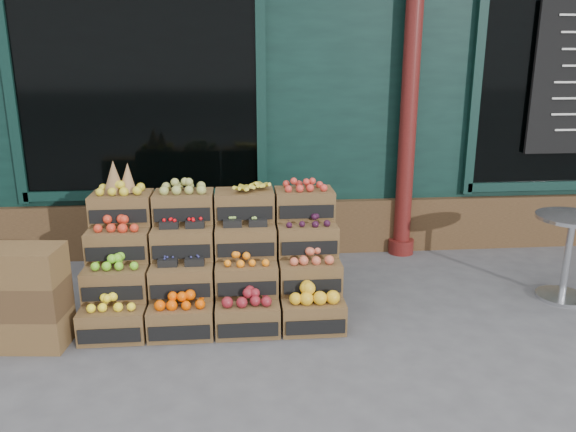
{
  "coord_description": "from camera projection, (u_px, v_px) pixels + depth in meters",
  "views": [
    {
      "loc": [
        -0.61,
        -3.79,
        2.14
      ],
      "look_at": [
        -0.2,
        0.7,
        0.85
      ],
      "focal_mm": 35.0,
      "sensor_mm": 36.0,
      "label": 1
    }
  ],
  "objects": [
    {
      "name": "ground",
      "position": [
        322.0,
        348.0,
        4.27
      ],
      "size": [
        60.0,
        60.0,
        0.0
      ],
      "primitive_type": "plane",
      "color": "#4A4A4D",
      "rests_on": "ground"
    },
    {
      "name": "shop_facade",
      "position": [
        275.0,
        38.0,
        8.51
      ],
      "size": [
        12.0,
        6.24,
        4.8
      ],
      "color": "black",
      "rests_on": "ground"
    },
    {
      "name": "crate_display",
      "position": [
        215.0,
        267.0,
        4.8
      ],
      "size": [
        2.08,
        1.02,
        1.3
      ],
      "rotation": [
        0.0,
        0.0,
        -0.0
      ],
      "color": "brown",
      "rests_on": "ground"
    },
    {
      "name": "spare_crates",
      "position": [
        29.0,
        297.0,
        4.21
      ],
      "size": [
        0.56,
        0.41,
        0.79
      ],
      "rotation": [
        0.0,
        0.0,
        -0.1
      ],
      "color": "brown",
      "rests_on": "ground"
    },
    {
      "name": "bistro_table",
      "position": [
        569.0,
        247.0,
        5.01
      ],
      "size": [
        0.62,
        0.62,
        0.79
      ],
      "rotation": [
        0.0,
        0.0,
        0.0
      ],
      "color": "silver",
      "rests_on": "ground"
    },
    {
      "name": "shopkeeper",
      "position": [
        152.0,
        151.0,
        6.44
      ],
      "size": [
        0.88,
        0.67,
        2.17
      ],
      "primitive_type": "imported",
      "rotation": [
        0.0,
        0.0,
        3.34
      ],
      "color": "#18542F",
      "rests_on": "ground"
    }
  ]
}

